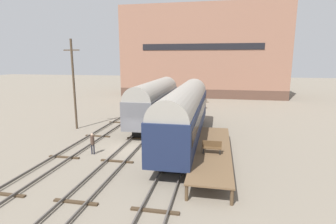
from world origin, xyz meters
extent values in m
plane|color=slate|center=(0.00, 0.00, 0.00)|extent=(200.00, 200.00, 0.00)
cube|color=#4C4742|center=(-5.20, 0.00, 0.18)|extent=(0.08, 60.00, 0.16)
cube|color=#4C4742|center=(-3.77, 0.00, 0.18)|extent=(0.08, 60.00, 0.16)
cube|color=#3D2D1E|center=(-4.49, -9.00, 0.05)|extent=(2.60, 0.24, 0.10)
cube|color=#3D2D1E|center=(-4.49, -3.00, 0.05)|extent=(2.60, 0.24, 0.10)
cube|color=#3D2D1E|center=(-4.49, 3.00, 0.05)|extent=(2.60, 0.24, 0.10)
cube|color=#3D2D1E|center=(-4.49, 9.00, 0.05)|extent=(2.60, 0.24, 0.10)
cube|color=#3D2D1E|center=(-4.49, 15.00, 0.05)|extent=(2.60, 0.24, 0.10)
cube|color=#3D2D1E|center=(-4.49, 21.00, 0.05)|extent=(2.60, 0.24, 0.10)
cube|color=#3D2D1E|center=(-4.49, 27.00, 0.05)|extent=(2.60, 0.24, 0.10)
cube|color=#4C4742|center=(-0.72, 0.00, 0.18)|extent=(0.08, 60.00, 0.16)
cube|color=#4C4742|center=(0.72, 0.00, 0.18)|extent=(0.08, 60.00, 0.16)
cube|color=#3D2D1E|center=(0.00, -9.00, 0.05)|extent=(2.60, 0.24, 0.10)
cube|color=#3D2D1E|center=(0.00, -3.00, 0.05)|extent=(2.60, 0.24, 0.10)
cube|color=#3D2D1E|center=(0.00, 3.00, 0.05)|extent=(2.60, 0.24, 0.10)
cube|color=#3D2D1E|center=(0.00, 9.00, 0.05)|extent=(2.60, 0.24, 0.10)
cube|color=#3D2D1E|center=(0.00, 15.00, 0.05)|extent=(2.60, 0.24, 0.10)
cube|color=#3D2D1E|center=(0.00, 21.00, 0.05)|extent=(2.60, 0.24, 0.10)
cube|color=#3D2D1E|center=(0.00, 27.00, 0.05)|extent=(2.60, 0.24, 0.10)
cube|color=#4C4742|center=(3.77, 0.00, 0.18)|extent=(0.08, 60.00, 0.16)
cube|color=#4C4742|center=(5.20, 0.00, 0.18)|extent=(0.08, 60.00, 0.16)
cube|color=#3D2D1E|center=(4.49, -9.00, 0.05)|extent=(2.60, 0.24, 0.10)
cube|color=#3D2D1E|center=(4.49, -3.00, 0.05)|extent=(2.60, 0.24, 0.10)
cube|color=#3D2D1E|center=(4.49, 3.00, 0.05)|extent=(2.60, 0.24, 0.10)
cube|color=#3D2D1E|center=(4.49, 9.00, 0.05)|extent=(2.60, 0.24, 0.10)
cube|color=#3D2D1E|center=(4.49, 15.00, 0.05)|extent=(2.60, 0.24, 0.10)
cube|color=#3D2D1E|center=(4.49, 21.00, 0.05)|extent=(2.60, 0.24, 0.10)
cube|color=#3D2D1E|center=(4.49, 27.00, 0.05)|extent=(2.60, 0.24, 0.10)
cube|color=black|center=(0.00, 14.24, 0.50)|extent=(1.80, 2.40, 1.00)
cube|color=black|center=(0.00, 4.47, 0.50)|extent=(1.80, 2.40, 1.00)
cube|color=slate|center=(0.00, 9.35, 2.41)|extent=(3.03, 15.03, 2.82)
cube|color=black|center=(0.00, 9.35, 2.75)|extent=(3.07, 13.83, 1.02)
cylinder|color=gray|center=(0.00, 9.35, 3.82)|extent=(2.88, 14.73, 2.88)
cube|color=black|center=(4.49, 8.79, 0.50)|extent=(1.80, 2.40, 1.00)
cube|color=black|center=(4.49, -3.04, 0.50)|extent=(1.80, 2.40, 1.00)
cube|color=#192342|center=(4.49, 2.88, 2.49)|extent=(3.00, 18.19, 2.97)
cube|color=black|center=(4.49, 2.88, 2.84)|extent=(3.04, 16.74, 1.07)
cylinder|color=gray|center=(4.49, 2.88, 3.97)|extent=(2.85, 17.83, 2.85)
cube|color=brown|center=(7.18, -1.41, 0.98)|extent=(2.76, 12.63, 0.10)
cylinder|color=brown|center=(5.95, -7.58, 0.47)|extent=(0.20, 0.20, 0.93)
cylinder|color=brown|center=(8.42, -7.58, 0.47)|extent=(0.20, 0.20, 0.93)
cylinder|color=brown|center=(5.95, 4.75, 0.47)|extent=(0.20, 0.20, 0.93)
cylinder|color=brown|center=(8.42, 4.75, 0.47)|extent=(0.20, 0.20, 0.93)
cylinder|color=brown|center=(5.95, -1.41, 0.47)|extent=(0.20, 0.20, 0.93)
cylinder|color=brown|center=(8.42, -1.41, 0.47)|extent=(0.20, 0.20, 0.93)
cube|color=brown|center=(7.16, -2.59, 1.46)|extent=(1.40, 0.40, 0.06)
cube|color=brown|center=(7.16, -2.42, 1.72)|extent=(1.40, 0.06, 0.45)
cube|color=black|center=(6.57, -2.59, 1.23)|extent=(0.06, 0.40, 0.40)
cube|color=black|center=(7.76, -2.59, 1.23)|extent=(0.06, 0.40, 0.40)
cylinder|color=#282833|center=(-2.68, -1.80, 0.43)|extent=(0.12, 0.12, 0.85)
cylinder|color=#282833|center=(-2.48, -1.80, 0.43)|extent=(0.12, 0.12, 0.85)
cylinder|color=#4C382D|center=(-2.58, -1.80, 1.21)|extent=(0.32, 0.32, 0.71)
sphere|color=tan|center=(-2.58, -1.80, 1.68)|extent=(0.23, 0.23, 0.23)
cylinder|color=#473828|center=(-8.21, 5.44, 4.96)|extent=(0.24, 0.24, 9.91)
cube|color=#473828|center=(-8.21, 5.44, 8.72)|extent=(1.80, 0.12, 0.12)
cube|color=brown|center=(3.87, 38.07, 0.92)|extent=(33.55, 12.99, 1.84)
cube|color=#936651|center=(3.87, 38.07, 10.13)|extent=(33.55, 12.99, 16.58)
cube|color=black|center=(3.87, 31.53, 10.13)|extent=(23.49, 0.10, 1.20)
camera|label=1|loc=(7.49, -20.91, 7.77)|focal=28.00mm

